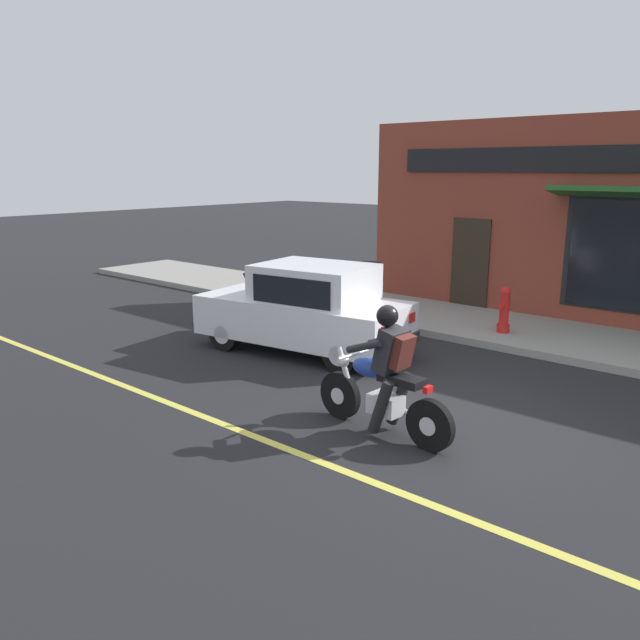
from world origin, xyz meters
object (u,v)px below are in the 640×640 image
Objects in this scene: car_hatchback at (306,309)px; fire_hydrant at (504,310)px; motorcycle_with_rider at (385,381)px; trash_bin at (369,284)px.

car_hatchback reaches higher than fire_hydrant.
trash_bin is (5.35, 4.09, -0.04)m from motorcycle_with_rider.
motorcycle_with_rider reaches higher than trash_bin.
fire_hydrant is (5.06, 0.74, -0.11)m from motorcycle_with_rider.
trash_bin reaches higher than fire_hydrant.
fire_hydrant is at bearing -37.80° from car_hatchback.
motorcycle_with_rider reaches higher than car_hatchback.
trash_bin is (0.29, 3.35, 0.06)m from fire_hydrant.
motorcycle_with_rider is at bearing -123.65° from car_hatchback.
fire_hydrant is at bearing -94.87° from trash_bin.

